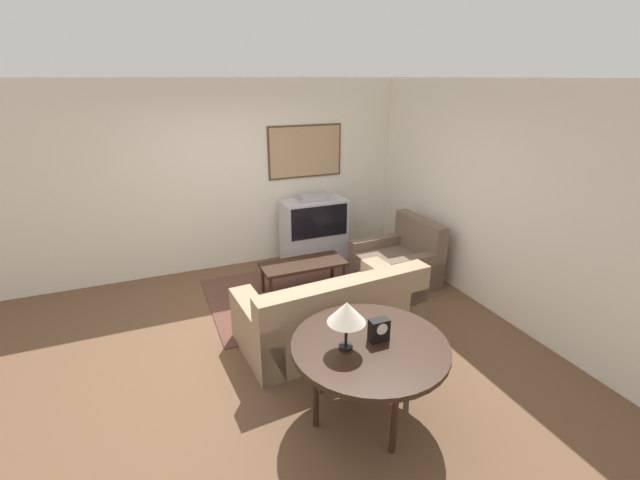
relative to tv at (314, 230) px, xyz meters
name	(u,v)px	position (x,y,z in m)	size (l,w,h in m)	color
ground_plane	(277,334)	(-1.15, -1.74, -0.51)	(12.00, 12.00, 0.00)	brown
wall_back	(231,177)	(-1.13, 0.39, 0.85)	(12.00, 0.10, 2.70)	silver
wall_right	(478,195)	(1.48, -1.74, 0.84)	(0.06, 12.00, 2.70)	silver
area_rug	(300,293)	(-0.57, -0.93, -0.50)	(2.36, 1.76, 0.01)	brown
tv	(314,230)	(0.00, 0.00, 0.00)	(0.98, 0.47, 1.07)	#B7B7BC
couch	(331,315)	(-0.62, -2.05, -0.20)	(1.98, 1.13, 0.85)	#9E8466
armchair	(398,263)	(0.83, -1.10, -0.23)	(0.99, 0.99, 0.88)	brown
coffee_table	(303,266)	(-0.52, -0.90, -0.12)	(1.11, 0.48, 0.43)	black
console_table	(370,350)	(-0.80, -3.21, 0.16)	(1.27, 1.27, 0.73)	black
table_lamp	(347,313)	(-1.01, -3.19, 0.53)	(0.30, 0.30, 0.41)	black
mantel_clock	(379,330)	(-0.72, -3.19, 0.31)	(0.16, 0.10, 0.19)	black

